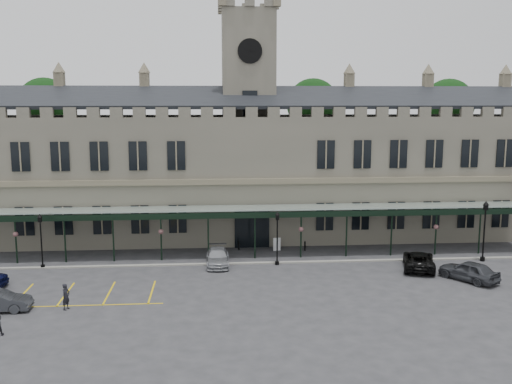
{
  "coord_description": "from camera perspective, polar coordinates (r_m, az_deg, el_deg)",
  "views": [
    {
      "loc": [
        -3.56,
        -40.42,
        13.52
      ],
      "look_at": [
        0.0,
        6.0,
        6.0
      ],
      "focal_mm": 40.0,
      "sensor_mm": 36.0,
      "label": 1
    }
  ],
  "objects": [
    {
      "name": "bollard_right",
      "position": [
        52.08,
        4.91,
        -5.41
      ],
      "size": [
        0.15,
        0.15,
        0.86
      ],
      "primitive_type": "cylinder",
      "color": "black",
      "rests_on": "ground"
    },
    {
      "name": "person_a",
      "position": [
        39.71,
        -18.47,
        -9.9
      ],
      "size": [
        0.65,
        0.75,
        1.73
      ],
      "primitive_type": "imported",
      "rotation": [
        0.0,
        0.0,
        1.13
      ],
      "color": "black",
      "rests_on": "ground"
    },
    {
      "name": "kerb",
      "position": [
        47.98,
        0.05,
        -7.12
      ],
      "size": [
        60.0,
        0.4,
        0.12
      ],
      "primitive_type": "cube",
      "color": "gray",
      "rests_on": "ground"
    },
    {
      "name": "parking_markings",
      "position": [
        42.5,
        -18.64,
        -9.87
      ],
      "size": [
        16.0,
        6.0,
        0.01
      ],
      "primitive_type": null,
      "color": "gold",
      "rests_on": "ground"
    },
    {
      "name": "lamp_post_left",
      "position": [
        49.22,
        -20.71,
        -4.14
      ],
      "size": [
        0.43,
        0.43,
        4.53
      ],
      "color": "black",
      "rests_on": "ground"
    },
    {
      "name": "clock_tower",
      "position": [
        56.53,
        -0.78,
        8.76
      ],
      "size": [
        5.6,
        5.6,
        24.8
      ],
      "color": "#5C584D",
      "rests_on": "ground"
    },
    {
      "name": "car_taxi",
      "position": [
        47.62,
        -3.86,
        -6.51
      ],
      "size": [
        1.88,
        4.59,
        1.33
      ],
      "primitive_type": "imported",
      "rotation": [
        0.0,
        0.0,
        -0.0
      ],
      "color": "#96999D",
      "rests_on": "ground"
    },
    {
      "name": "sign_board",
      "position": [
        51.95,
        2.1,
        -5.25
      ],
      "size": [
        0.69,
        0.2,
        1.19
      ],
      "rotation": [
        0.0,
        0.0,
        0.23
      ],
      "color": "black",
      "rests_on": "ground"
    },
    {
      "name": "tree_behind_left",
      "position": [
        67.97,
        -20.33,
        8.02
      ],
      "size": [
        6.0,
        6.0,
        16.0
      ],
      "color": "#332314",
      "rests_on": "ground"
    },
    {
      "name": "bollard_left",
      "position": [
        52.19,
        -1.74,
        -5.35
      ],
      "size": [
        0.16,
        0.16,
        0.88
      ],
      "primitive_type": "cylinder",
      "color": "black",
      "rests_on": "ground"
    },
    {
      "name": "canopy",
      "position": [
        49.28,
        -0.13,
        -3.86
      ],
      "size": [
        50.0,
        4.1,
        4.3
      ],
      "color": "#8C9E93",
      "rests_on": "ground"
    },
    {
      "name": "tree_behind_mid",
      "position": [
        66.44,
        5.7,
        8.52
      ],
      "size": [
        6.0,
        6.0,
        16.0
      ],
      "color": "#332314",
      "rests_on": "ground"
    },
    {
      "name": "traffic_cone",
      "position": [
        48.15,
        20.39,
        -7.33
      ],
      "size": [
        0.41,
        0.41,
        0.65
      ],
      "rotation": [
        0.0,
        0.0,
        0.03
      ],
      "color": "#FF4908",
      "rests_on": "ground"
    },
    {
      "name": "lamp_post_right",
      "position": [
        51.76,
        21.89,
        -3.14
      ],
      "size": [
        0.49,
        0.49,
        5.19
      ],
      "color": "black",
      "rests_on": "ground"
    },
    {
      "name": "station_building",
      "position": [
        56.88,
        -0.76,
        2.05
      ],
      "size": [
        60.0,
        10.36,
        17.3
      ],
      "color": "#5C584D",
      "rests_on": "ground"
    },
    {
      "name": "car_van",
      "position": [
        48.26,
        15.97,
        -6.58
      ],
      "size": [
        3.78,
        5.58,
        1.42
      ],
      "primitive_type": "imported",
      "rotation": [
        0.0,
        0.0,
        2.84
      ],
      "color": "black",
      "rests_on": "ground"
    },
    {
      "name": "tree_behind_right",
      "position": [
        70.99,
        18.65,
        8.13
      ],
      "size": [
        6.0,
        6.0,
        16.0
      ],
      "color": "#332314",
      "rests_on": "ground"
    },
    {
      "name": "car_right_a",
      "position": [
        46.35,
        20.5,
        -7.39
      ],
      "size": [
        4.03,
        4.77,
        1.54
      ],
      "primitive_type": "imported",
      "rotation": [
        0.0,
        0.0,
        3.73
      ],
      "color": "#313338",
      "rests_on": "ground"
    },
    {
      "name": "ground",
      "position": [
        42.77,
        0.62,
        -9.25
      ],
      "size": [
        140.0,
        140.0,
        0.0
      ],
      "primitive_type": "plane",
      "color": "#2F2F32"
    },
    {
      "name": "lamp_post_mid",
      "position": [
        47.08,
        2.14,
        -4.15
      ],
      "size": [
        0.43,
        0.43,
        4.5
      ],
      "color": "black",
      "rests_on": "ground"
    }
  ]
}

